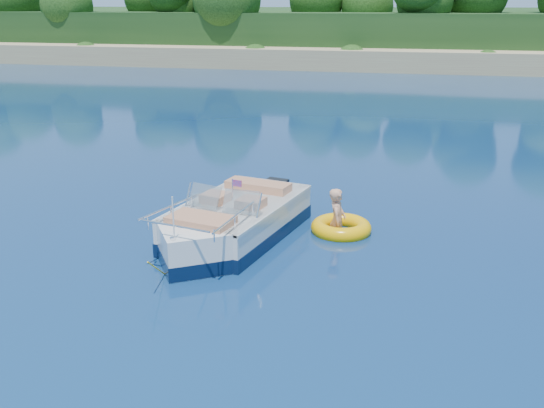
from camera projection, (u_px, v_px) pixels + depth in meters
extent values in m
plane|color=#0A1E4C|center=(183.00, 257.00, 12.05)|extent=(160.00, 160.00, 0.00)
cube|color=#9D7F5B|center=(358.00, 60.00, 47.02)|extent=(170.00, 8.00, 2.00)
cube|color=black|center=(379.00, 36.00, 71.82)|extent=(170.00, 56.00, 6.00)
cylinder|color=black|center=(153.00, 23.00, 52.31)|extent=(0.44, 0.44, 3.20)
cylinder|color=black|center=(364.00, 21.00, 49.83)|extent=(0.44, 0.44, 3.60)
cube|color=silver|center=(239.00, 223.00, 13.08)|extent=(2.61, 3.89, 0.99)
cube|color=silver|center=(197.00, 251.00, 11.63)|extent=(1.84, 1.84, 0.99)
cube|color=#091733|center=(239.00, 229.00, 13.12)|extent=(2.65, 3.93, 0.28)
cube|color=#091733|center=(197.00, 257.00, 11.67)|extent=(1.88, 1.88, 0.28)
cube|color=tan|center=(245.00, 207.00, 13.23)|extent=(2.01, 2.76, 0.09)
cube|color=silver|center=(238.00, 203.00, 12.93)|extent=(2.65, 3.90, 0.06)
cube|color=black|center=(277.00, 196.00, 14.74)|extent=(0.58, 0.43, 0.85)
cube|color=#8C9EA5|center=(205.00, 196.00, 12.45)|extent=(0.78, 0.49, 0.46)
cube|color=#8C9EA5|center=(241.00, 202.00, 12.10)|extent=(0.75, 0.31, 0.46)
cube|color=#BD7A57|center=(216.00, 202.00, 12.89)|extent=(0.62, 0.62, 0.38)
cube|color=#BD7A57|center=(251.00, 207.00, 12.55)|extent=(0.62, 0.62, 0.38)
cube|color=#BD7A57|center=(258.00, 190.00, 13.73)|extent=(1.55, 0.83, 0.36)
cube|color=#BD7A57|center=(201.00, 224.00, 11.63)|extent=(1.37, 0.96, 0.32)
cylinder|color=silver|center=(173.00, 218.00, 10.73)|extent=(0.03, 0.03, 0.80)
cube|color=red|center=(237.00, 183.00, 12.02)|extent=(0.21, 0.06, 0.13)
cube|color=silver|center=(173.00, 239.00, 10.81)|extent=(0.10, 0.08, 0.05)
cylinder|color=yellow|center=(157.00, 269.00, 10.74)|extent=(0.15, 1.01, 0.72)
torus|color=#FFB104|center=(341.00, 228.00, 13.36)|extent=(1.41, 1.41, 0.35)
torus|color=red|center=(341.00, 227.00, 13.35)|extent=(1.16, 1.16, 0.12)
imported|color=tan|center=(337.00, 232.00, 13.37)|extent=(0.41, 0.84, 1.62)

